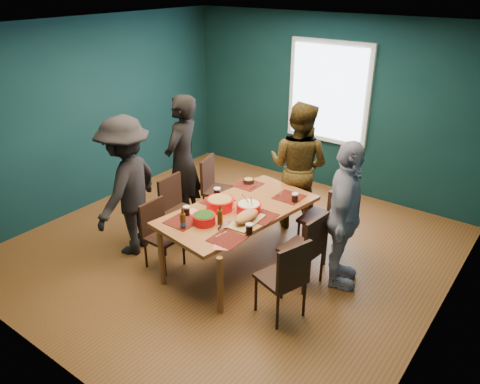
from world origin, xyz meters
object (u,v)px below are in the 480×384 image
object	(u,v)px
chair_left_far	(214,184)
bowl_herbs	(204,219)
chair_left_mid	(176,205)
person_back	(298,166)
bowl_salad	(220,203)
chair_right_far	(328,214)
dining_table	(239,214)
chair_right_mid	(308,245)
person_near_left	(127,187)
person_far_left	(183,162)
chair_right_near	(287,275)
chair_left_near	(158,229)
cutting_board	(246,217)
person_right	(344,216)
bowl_dumpling	(249,208)

from	to	relation	value
chair_left_far	bowl_herbs	xyz separation A→B (m)	(0.85, -1.19, 0.25)
chair_left_mid	person_back	distance (m)	1.69
bowl_salad	chair_right_far	bearing A→B (deg)	42.42
dining_table	chair_left_far	distance (m)	1.17
chair_right_mid	person_near_left	size ratio (longest dim) A/B	0.51
chair_left_far	person_near_left	size ratio (longest dim) A/B	0.52
person_back	bowl_salad	size ratio (longest dim) A/B	5.54
person_far_left	person_back	size ratio (longest dim) A/B	1.04
chair_right_near	person_back	bearing A→B (deg)	135.59
chair_left_far	bowl_salad	xyz separation A→B (m)	(0.77, -0.82, 0.26)
chair_left_far	bowl_herbs	world-z (taller)	chair_left_far
dining_table	person_back	world-z (taller)	person_back
chair_left_far	chair_left_near	distance (m)	1.31
person_back	bowl_herbs	xyz separation A→B (m)	(-0.18, -1.73, -0.10)
chair_right_far	person_back	size ratio (longest dim) A/B	0.56
chair_right_far	chair_right_mid	xyz separation A→B (m)	(0.10, -0.68, -0.06)
chair_left_far	cutting_board	size ratio (longest dim) A/B	1.55
person_right	person_near_left	size ratio (longest dim) A/B	0.97
person_back	person_right	size ratio (longest dim) A/B	1.03
chair_right_mid	cutting_board	xyz separation A→B (m)	(-0.63, -0.28, 0.26)
chair_left_mid	chair_left_near	distance (m)	0.59
bowl_herbs	cutting_board	xyz separation A→B (m)	(0.35, 0.30, 0.00)
chair_left_far	chair_right_mid	size ratio (longest dim) A/B	1.02
chair_right_far	person_near_left	world-z (taller)	person_near_left
bowl_dumpling	person_right	bearing A→B (deg)	18.95
dining_table	person_near_left	xyz separation A→B (m)	(-1.26, -0.57, 0.22)
chair_right_near	person_right	world-z (taller)	person_right
bowl_dumpling	person_far_left	bearing A→B (deg)	164.85
chair_left_mid	chair_right_near	distance (m)	2.02
bowl_dumpling	person_back	bearing A→B (deg)	93.11
dining_table	chair_right_far	bearing A→B (deg)	52.17
chair_left_near	person_far_left	world-z (taller)	person_far_left
chair_left_far	bowl_dumpling	xyz separation A→B (m)	(1.09, -0.70, 0.25)
chair_left_mid	person_right	bearing A→B (deg)	9.64
chair_left_far	bowl_herbs	size ratio (longest dim) A/B	3.62
bowl_herbs	bowl_dumpling	bearing A→B (deg)	63.76
chair_right_near	bowl_herbs	distance (m)	1.13
chair_right_far	person_right	distance (m)	0.62
person_right	bowl_dumpling	xyz separation A→B (m)	(-1.01, -0.35, -0.06)
chair_left_far	person_near_left	xyz separation A→B (m)	(-0.32, -1.26, 0.34)
dining_table	chair_right_far	xyz separation A→B (m)	(0.79, 0.75, -0.08)
chair_left_far	chair_right_near	bearing A→B (deg)	-49.09
chair_left_near	bowl_salad	xyz separation A→B (m)	(0.56, 0.48, 0.31)
bowl_salad	person_right	bearing A→B (deg)	19.32
person_back	chair_left_far	bearing A→B (deg)	22.77
chair_left_near	cutting_board	world-z (taller)	cutting_board
chair_right_mid	bowl_dumpling	xyz separation A→B (m)	(-0.74, -0.08, 0.26)
chair_left_mid	bowl_salad	distance (m)	0.83
person_far_left	bowl_dumpling	bearing A→B (deg)	60.39
bowl_salad	dining_table	bearing A→B (deg)	35.96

